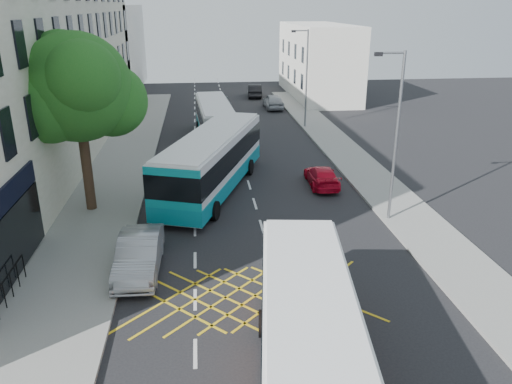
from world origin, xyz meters
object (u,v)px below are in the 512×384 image
object	(u,v)px
street_tree	(77,89)
distant_car_dark	(255,91)
bus_far	(215,120)
distant_car_silver	(273,101)
distant_car_grey	(220,102)
parked_car_silver	(139,254)
lamp_near	(395,129)
bus_mid	(212,161)
lamp_far	(305,74)
bus_near	(310,355)
red_hatchback	(322,176)

from	to	relation	value
street_tree	distant_car_dark	bearing A→B (deg)	69.63
bus_far	distant_car_dark	world-z (taller)	bus_far
distant_car_dark	bus_far	bearing A→B (deg)	78.82
street_tree	distant_car_silver	xyz separation A→B (m)	(13.33, 25.82, -5.54)
street_tree	distant_car_grey	bearing A→B (deg)	73.34
street_tree	bus_far	bearing A→B (deg)	63.56
distant_car_dark	parked_car_silver	bearing A→B (deg)	81.44
bus_far	parked_car_silver	xyz separation A→B (m)	(-3.82, -20.61, -0.80)
lamp_near	distant_car_dark	xyz separation A→B (m)	(-2.49, 35.86, -3.90)
bus_mid	distant_car_silver	size ratio (longest dim) A/B	2.76
lamp_far	bus_far	xyz separation A→B (m)	(-7.76, -3.06, -3.07)
distant_car_silver	parked_car_silver	bearing A→B (deg)	71.52
distant_car_grey	distant_car_dark	distance (m)	7.59
lamp_near	distant_car_silver	distance (m)	29.08
bus_far	distant_car_grey	distance (m)	12.71
lamp_near	lamp_far	world-z (taller)	same
bus_mid	distant_car_grey	bearing A→B (deg)	105.96
bus_far	distant_car_grey	bearing A→B (deg)	82.47
distant_car_grey	bus_far	bearing A→B (deg)	-97.57
street_tree	distant_car_dark	xyz separation A→B (m)	(12.21, 32.89, -5.58)
bus_near	distant_car_silver	xyz separation A→B (m)	(5.02, 40.23, -0.85)
bus_far	distant_car_silver	distance (m)	13.48
lamp_near	street_tree	bearing A→B (deg)	168.60
bus_mid	distant_car_dark	bearing A→B (deg)	98.88
lamp_near	bus_mid	xyz separation A→B (m)	(-8.34, 5.30, -2.85)
lamp_far	distant_car_silver	xyz separation A→B (m)	(-1.38, 8.79, -3.87)
bus_mid	bus_far	distance (m)	11.66
parked_car_silver	distant_car_dark	bearing A→B (deg)	78.42
lamp_near	red_hatchback	world-z (taller)	lamp_near
red_hatchback	distant_car_dark	xyz separation A→B (m)	(-0.54, 30.45, 0.13)
lamp_near	distant_car_silver	xyz separation A→B (m)	(-1.38, 28.79, -3.87)
red_hatchback	distant_car_grey	world-z (taller)	distant_car_grey
street_tree	lamp_near	size ratio (longest dim) A/B	1.10
parked_car_silver	red_hatchback	xyz separation A→B (m)	(9.62, 9.07, -0.17)
street_tree	distant_car_silver	world-z (taller)	street_tree
lamp_far	bus_near	world-z (taller)	lamp_far
bus_far	parked_car_silver	distance (m)	20.97
bus_mid	bus_far	size ratio (longest dim) A/B	1.15
lamp_near	bus_near	xyz separation A→B (m)	(-6.40, -11.44, -3.01)
distant_car_grey	distant_car_dark	xyz separation A→B (m)	(4.25, 6.28, 0.09)
distant_car_grey	distant_car_dark	world-z (taller)	distant_car_dark
street_tree	bus_far	distance (m)	16.31
street_tree	bus_far	size ratio (longest dim) A/B	0.83
street_tree	red_hatchback	size ratio (longest dim) A/B	2.21
lamp_near	bus_far	size ratio (longest dim) A/B	0.76
bus_mid	distant_car_dark	distance (m)	31.13
parked_car_silver	distant_car_silver	size ratio (longest dim) A/B	1.03
street_tree	red_hatchback	xyz separation A→B (m)	(12.75, 2.44, -5.71)
bus_mid	distant_car_silver	bearing A→B (deg)	93.20
street_tree	bus_mid	distance (m)	8.15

